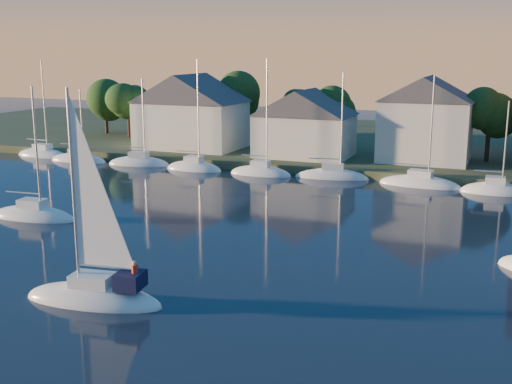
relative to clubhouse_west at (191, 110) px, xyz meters
The scene contains 9 objects.
shoreline_land 28.43m from the clubhouse_west, 37.69° to the left, with size 160.00×50.00×2.00m, color #344126.
wooden_dock 23.56m from the clubhouse_west, 15.26° to the right, with size 120.00×3.00×1.00m, color brown.
clubhouse_west is the anchor object (origin of this frame).
clubhouse_centre 16.05m from the clubhouse_west, ahead, with size 11.55×8.40×8.08m.
clubhouse_east 30.02m from the clubhouse_west, ahead, with size 10.50×8.40×9.80m.
tree_line 24.55m from the clubhouse_west, 11.77° to the left, with size 93.40×5.40×8.90m.
moored_fleet 28.13m from the clubhouse_west, 19.09° to the right, with size 95.50×2.40×12.05m.
hero_sailboat 51.10m from the clubhouse_west, 68.35° to the right, with size 8.47×3.72×12.97m.
drifting_sailboat_left 34.72m from the clubhouse_west, 84.91° to the right, with size 7.99×3.31×12.05m.
Camera 1 is at (17.67, -16.94, 13.83)m, focal length 45.00 mm.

